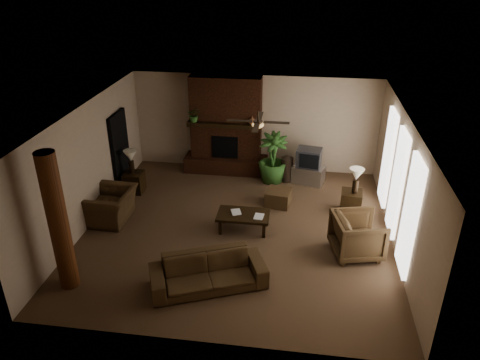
# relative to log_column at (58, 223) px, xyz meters

# --- Properties ---
(room_shell) EXTENTS (7.00, 7.00, 7.00)m
(room_shell) POSITION_rel_log_column_xyz_m (2.95, 2.40, 0.00)
(room_shell) COLOR brown
(room_shell) RESTS_ON ground
(fireplace) EXTENTS (2.40, 0.70, 2.80)m
(fireplace) POSITION_rel_log_column_xyz_m (2.15, 5.62, -0.24)
(fireplace) COLOR #462212
(fireplace) RESTS_ON ground
(windows) EXTENTS (0.08, 3.65, 2.35)m
(windows) POSITION_rel_log_column_xyz_m (6.40, 2.60, -0.05)
(windows) COLOR white
(windows) RESTS_ON ground
(log_column) EXTENTS (0.36, 0.36, 2.80)m
(log_column) POSITION_rel_log_column_xyz_m (0.00, 0.00, 0.00)
(log_column) COLOR brown
(log_column) RESTS_ON ground
(doorway) EXTENTS (0.10, 1.00, 2.10)m
(doorway) POSITION_rel_log_column_xyz_m (-0.49, 4.20, -0.35)
(doorway) COLOR black
(doorway) RESTS_ON ground
(ceiling_fan) EXTENTS (1.35, 1.35, 0.37)m
(ceiling_fan) POSITION_rel_log_column_xyz_m (3.35, 2.70, 1.13)
(ceiling_fan) COLOR black
(ceiling_fan) RESTS_ON ceiling
(sofa) EXTENTS (2.28, 1.42, 0.86)m
(sofa) POSITION_rel_log_column_xyz_m (2.68, 0.34, -0.97)
(sofa) COLOR #4C3820
(sofa) RESTS_ON ground
(armchair_left) EXTENTS (0.79, 1.19, 1.02)m
(armchair_left) POSITION_rel_log_column_xyz_m (-0.12, 2.44, -0.89)
(armchair_left) COLOR #4C3820
(armchair_left) RESTS_ON ground
(armchair_right) EXTENTS (1.12, 1.16, 1.01)m
(armchair_right) POSITION_rel_log_column_xyz_m (5.59, 1.81, -0.90)
(armchair_right) COLOR #4C3820
(armchair_right) RESTS_ON ground
(coffee_table) EXTENTS (1.20, 0.70, 0.43)m
(coffee_table) POSITION_rel_log_column_xyz_m (3.08, 2.41, -1.03)
(coffee_table) COLOR black
(coffee_table) RESTS_ON ground
(ottoman) EXTENTS (0.69, 0.69, 0.40)m
(ottoman) POSITION_rel_log_column_xyz_m (3.81, 3.74, -1.20)
(ottoman) COLOR #4C3820
(ottoman) RESTS_ON ground
(tv_stand) EXTENTS (0.96, 0.73, 0.50)m
(tv_stand) POSITION_rel_log_column_xyz_m (4.56, 5.12, -1.15)
(tv_stand) COLOR #BCBCBE
(tv_stand) RESTS_ON ground
(tv) EXTENTS (0.73, 0.63, 0.52)m
(tv) POSITION_rel_log_column_xyz_m (4.54, 5.10, -0.64)
(tv) COLOR #343437
(tv) RESTS_ON tv_stand
(floor_vase) EXTENTS (0.34, 0.34, 0.77)m
(floor_vase) POSITION_rel_log_column_xyz_m (3.95, 5.15, -0.97)
(floor_vase) COLOR #32251C
(floor_vase) RESTS_ON ground
(floor_plant) EXTENTS (0.88, 1.46, 0.79)m
(floor_plant) POSITION_rel_log_column_xyz_m (3.55, 5.06, -1.00)
(floor_plant) COLOR #325E25
(floor_plant) RESTS_ON ground
(side_table_left) EXTENTS (0.50, 0.50, 0.55)m
(side_table_left) POSITION_rel_log_column_xyz_m (-0.09, 3.92, -1.12)
(side_table_left) COLOR black
(side_table_left) RESTS_ON ground
(lamp_left) EXTENTS (0.37, 0.37, 0.65)m
(lamp_left) POSITION_rel_log_column_xyz_m (-0.10, 3.92, -0.40)
(lamp_left) COLOR black
(lamp_left) RESTS_ON side_table_left
(side_table_right) EXTENTS (0.54, 0.54, 0.55)m
(side_table_right) POSITION_rel_log_column_xyz_m (5.61, 3.63, -1.12)
(side_table_right) COLOR black
(side_table_right) RESTS_ON ground
(lamp_right) EXTENTS (0.38, 0.38, 0.65)m
(lamp_right) POSITION_rel_log_column_xyz_m (5.66, 3.59, -0.40)
(lamp_right) COLOR black
(lamp_right) RESTS_ON side_table_right
(mantel_plant) EXTENTS (0.43, 0.46, 0.33)m
(mantel_plant) POSITION_rel_log_column_xyz_m (1.31, 5.35, 0.32)
(mantel_plant) COLOR #325E25
(mantel_plant) RESTS_ON fireplace
(mantel_vase) EXTENTS (0.26, 0.26, 0.22)m
(mantel_vase) POSITION_rel_log_column_xyz_m (2.93, 5.35, 0.27)
(mantel_vase) COLOR brown
(mantel_vase) RESTS_ON fireplace
(book_a) EXTENTS (0.21, 0.09, 0.29)m
(book_a) POSITION_rel_log_column_xyz_m (2.81, 2.41, -0.83)
(book_a) COLOR #999999
(book_a) RESTS_ON coffee_table
(book_b) EXTENTS (0.21, 0.04, 0.29)m
(book_b) POSITION_rel_log_column_xyz_m (3.34, 2.33, -0.82)
(book_b) COLOR #999999
(book_b) RESTS_ON coffee_table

